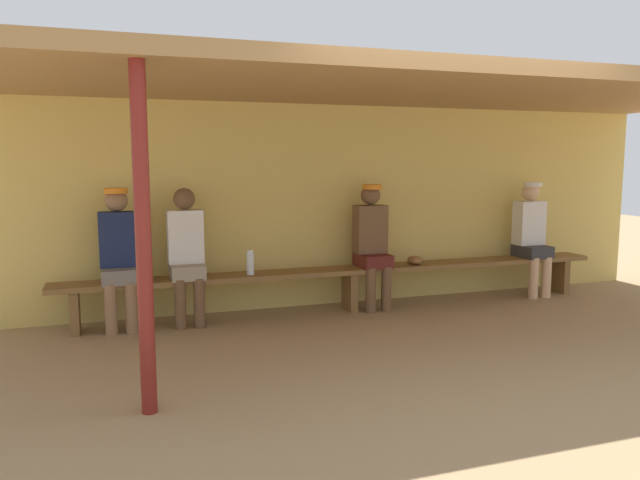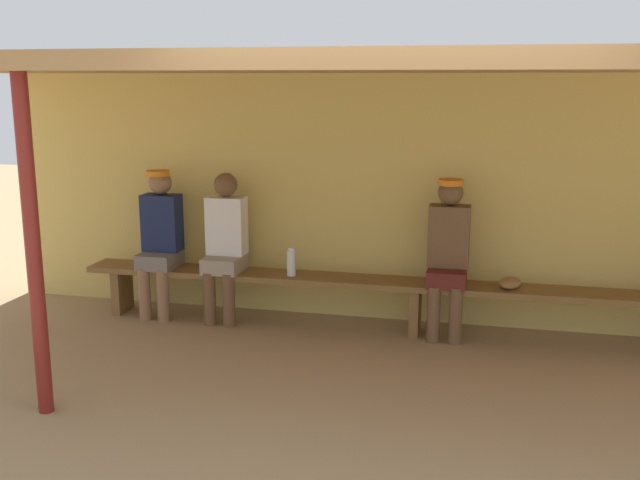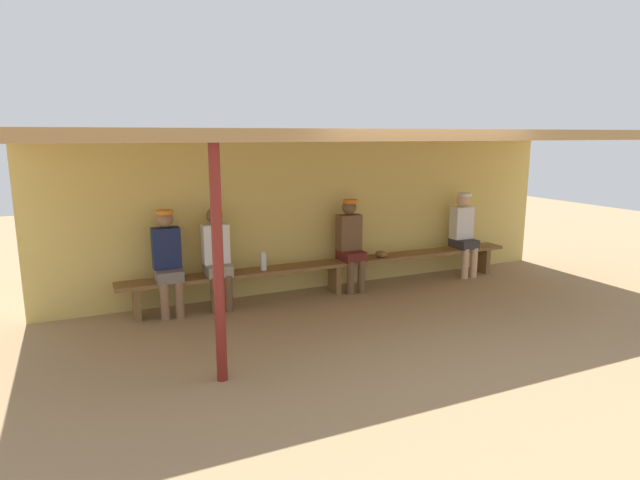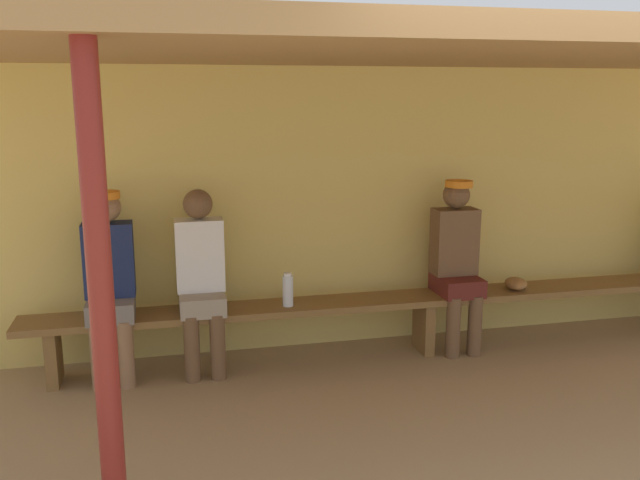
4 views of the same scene
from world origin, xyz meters
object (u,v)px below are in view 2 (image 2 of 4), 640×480
at_px(player_middle, 160,236).
at_px(water_bottle_clear, 291,262).
at_px(support_post, 33,249).
at_px(baseball_glove_worn, 510,283).
at_px(player_leftmost, 448,251).
at_px(player_rightmost, 225,241).
at_px(bench, 416,290).

bearing_deg(player_middle, water_bottle_clear, -1.78).
distance_m(support_post, baseball_glove_worn, 3.69).
bearing_deg(player_middle, player_leftmost, 0.00).
relative_size(support_post, water_bottle_clear, 8.74).
bearing_deg(player_middle, player_rightmost, -0.04).
relative_size(support_post, baseball_glove_worn, 9.17).
height_order(bench, player_leftmost, player_leftmost).
bearing_deg(bench, player_rightmost, 179.90).
bearing_deg(support_post, baseball_glove_worn, 34.97).
bearing_deg(support_post, water_bottle_clear, 61.54).
distance_m(player_middle, player_leftmost, 2.60).
height_order(player_middle, player_rightmost, player_middle).
height_order(player_leftmost, baseball_glove_worn, player_leftmost).
height_order(support_post, player_rightmost, support_post).
bearing_deg(water_bottle_clear, player_rightmost, 176.48).
xyz_separation_m(bench, water_bottle_clear, (-1.09, -0.04, 0.19)).
bearing_deg(bench, baseball_glove_worn, -1.09).
distance_m(bench, player_rightmost, 1.75).
xyz_separation_m(player_rightmost, water_bottle_clear, (0.62, -0.04, -0.15)).
bearing_deg(baseball_glove_worn, player_leftmost, 104.18).
bearing_deg(baseball_glove_worn, player_middle, 105.88).
relative_size(player_middle, water_bottle_clear, 5.34).
xyz_separation_m(player_middle, player_leftmost, (2.60, 0.00, 0.00)).
xyz_separation_m(player_leftmost, baseball_glove_worn, (0.51, -0.02, -0.24)).
xyz_separation_m(support_post, water_bottle_clear, (1.12, 2.06, -0.52)).
distance_m(player_rightmost, baseball_glove_worn, 2.50).
bearing_deg(support_post, player_leftmost, 40.44).
bearing_deg(baseball_glove_worn, player_rightmost, 105.80).
bearing_deg(baseball_glove_worn, water_bottle_clear, 106.85).
height_order(water_bottle_clear, baseball_glove_worn, water_bottle_clear).
height_order(player_leftmost, player_rightmost, player_leftmost).
relative_size(bench, water_bottle_clear, 23.83).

